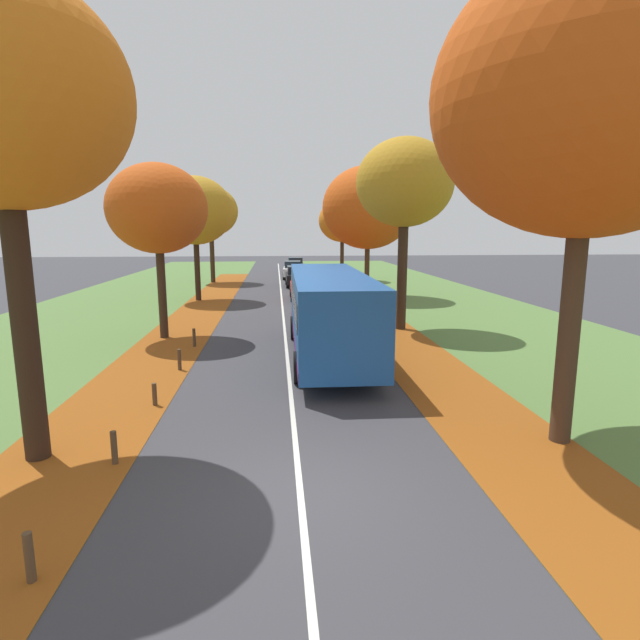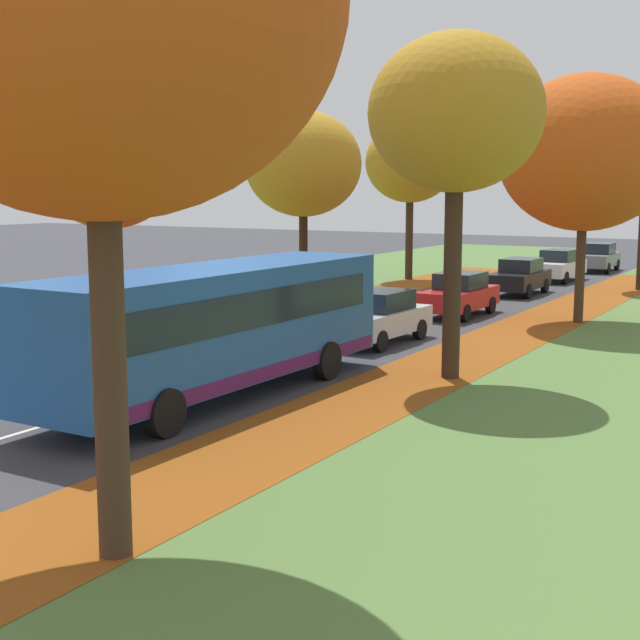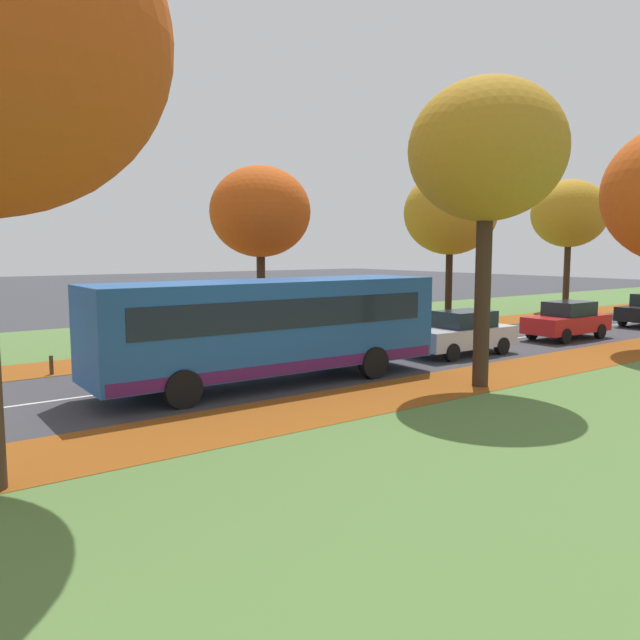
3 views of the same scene
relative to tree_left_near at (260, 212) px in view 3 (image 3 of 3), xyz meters
name	(u,v)px [view 3 (image 3 of 3)]	position (x,y,z in m)	size (l,w,h in m)	color
grass_verge_left	(333,323)	(-4.09, 6.78, -5.32)	(12.00, 90.00, 0.01)	#517538
leaf_litter_left	(284,344)	(0.51, 0.78, -5.32)	(2.80, 60.00, 0.00)	#8C4714
leaf_litter_right	(456,382)	(9.71, 0.78, -5.32)	(2.80, 60.00, 0.00)	#8C4714
road_centre_line	(470,344)	(5.11, 6.78, -5.32)	(0.12, 80.00, 0.01)	silver
tree_left_near	(260,212)	(0.00, 0.00, 0.00)	(4.03, 4.03, 7.17)	#382619
tree_left_mid	(450,213)	(-0.26, 11.41, 0.36)	(4.73, 4.73, 7.83)	black
tree_left_far	(569,214)	(-0.68, 22.67, 0.71)	(4.63, 4.63, 8.14)	#382619
tree_right_near	(487,152)	(10.44, 0.94, 1.16)	(4.28, 4.28, 8.47)	#382619
bollard_third	(51,365)	(1.56, -8.47, -5.03)	(0.12, 0.12, 0.60)	#4C3823
bollard_fourth	(155,353)	(1.58, -5.16, -4.98)	(0.12, 0.12, 0.70)	#4C3823
bollard_fifth	(240,344)	(1.53, -1.84, -4.96)	(0.12, 0.12, 0.72)	#4C3823
bus	(270,325)	(6.62, -3.66, -3.62)	(2.78, 10.44, 2.98)	#1E5199
car_silver_lead	(462,333)	(6.60, 4.59, -4.51)	(1.90, 4.26, 1.62)	#B7BABF
car_red_following	(567,320)	(6.56, 11.36, -4.51)	(1.82, 4.22, 1.62)	#B21919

